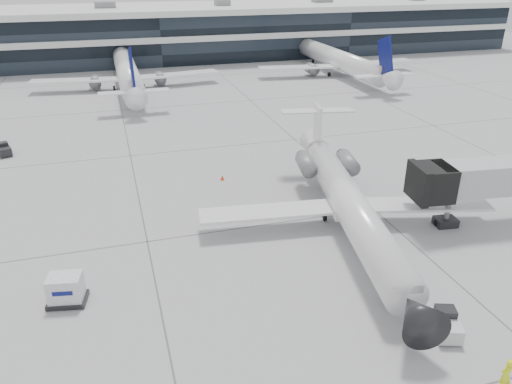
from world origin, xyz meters
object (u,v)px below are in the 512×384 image
object	(u,v)px
ramp_worker	(506,375)
baggage_tug	(446,324)
regional_jet	(348,200)
cargo_uld	(66,290)

from	to	relation	value
ramp_worker	baggage_tug	distance (m)	4.62
regional_jet	ramp_worker	xyz separation A→B (m)	(-0.01, -18.39, -1.38)
ramp_worker	baggage_tug	xyz separation A→B (m)	(-0.16, 4.60, -0.37)
ramp_worker	baggage_tug	size ratio (longest dim) A/B	0.78
ramp_worker	cargo_uld	xyz separation A→B (m)	(-21.86, 14.17, -0.04)
regional_jet	baggage_tug	distance (m)	13.90
ramp_worker	regional_jet	bearing A→B (deg)	-93.56
ramp_worker	cargo_uld	bearing A→B (deg)	-36.47
regional_jet	baggage_tug	size ratio (longest dim) A/B	11.53
baggage_tug	cargo_uld	bearing A→B (deg)	175.66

